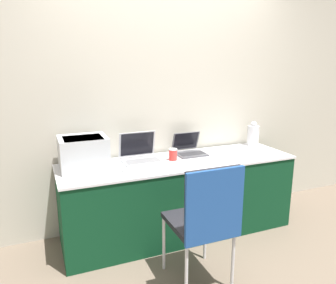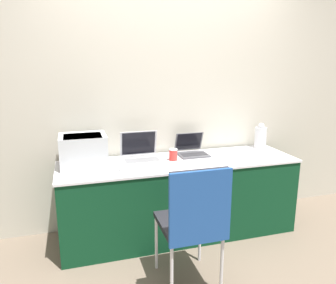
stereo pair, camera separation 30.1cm
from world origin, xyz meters
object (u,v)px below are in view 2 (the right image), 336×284
at_px(laptop_right, 192,150).
at_px(coffee_cup, 173,155).
at_px(external_keyboard, 147,167).
at_px(metal_pitcher, 261,137).
at_px(printer, 83,149).
at_px(laptop_left, 141,154).
at_px(chair, 194,216).

xyz_separation_m(laptop_right, coffee_cup, (-0.24, -0.14, 0.01)).
xyz_separation_m(external_keyboard, metal_pitcher, (1.33, 0.34, 0.11)).
xyz_separation_m(external_keyboard, coffee_cup, (0.29, 0.16, 0.05)).
xyz_separation_m(printer, metal_pitcher, (1.84, 0.11, -0.03)).
bearing_deg(metal_pitcher, laptop_right, -176.81).
height_order(laptop_left, external_keyboard, laptop_left).
bearing_deg(chair, coffee_cup, 82.26).
height_order(laptop_left, chair, laptop_left).
relative_size(printer, laptop_right, 1.39).
height_order(printer, laptop_left, printer).
height_order(laptop_right, coffee_cup, laptop_right).
bearing_deg(laptop_right, printer, -176.56).
height_order(coffee_cup, chair, chair).
height_order(printer, chair, printer).
height_order(laptop_right, external_keyboard, laptop_right).
distance_m(laptop_right, chair, 1.08).
bearing_deg(laptop_left, chair, -79.95).
height_order(coffee_cup, metal_pitcher, metal_pitcher).
distance_m(metal_pitcher, chair, 1.58).
bearing_deg(printer, laptop_right, 3.44).
xyz_separation_m(laptop_right, metal_pitcher, (0.80, 0.04, 0.07)).
relative_size(laptop_left, metal_pitcher, 1.31).
height_order(printer, coffee_cup, printer).
height_order(laptop_left, metal_pitcher, metal_pitcher).
bearing_deg(metal_pitcher, chair, -137.85).
distance_m(external_keyboard, coffee_cup, 0.34).
bearing_deg(coffee_cup, laptop_right, 29.75).
bearing_deg(laptop_left, coffee_cup, -18.75).
bearing_deg(laptop_right, chair, -109.52).
distance_m(laptop_left, laptop_right, 0.53).
height_order(laptop_right, metal_pitcher, metal_pitcher).
distance_m(laptop_left, coffee_cup, 0.30).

